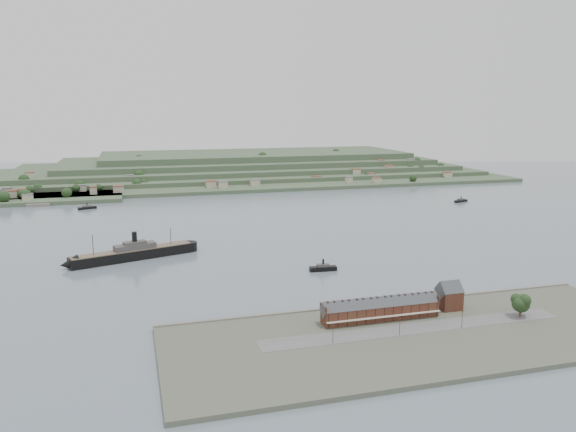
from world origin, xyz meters
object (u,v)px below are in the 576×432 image
object	(u,v)px
gabled_building	(449,296)
tugboat	(323,268)
terrace_row	(380,309)
fig_tree	(522,303)

from	to	relation	value
gabled_building	tugboat	distance (m)	89.19
terrace_row	gabled_building	size ratio (longest dim) A/B	3.95
gabled_building	fig_tree	bearing A→B (deg)	-36.11
tugboat	fig_tree	xyz separation A→B (m)	(60.83, -100.89, 7.10)
tugboat	fig_tree	world-z (taller)	fig_tree
fig_tree	terrace_row	bearing A→B (deg)	166.73
tugboat	fig_tree	size ratio (longest dim) A/B	1.47
terrace_row	fig_tree	bearing A→B (deg)	-13.27
terrace_row	gabled_building	world-z (taller)	gabled_building
gabled_building	tugboat	xyz separation A→B (m)	(-34.78, 81.88, -6.39)
terrace_row	gabled_building	distance (m)	37.74
terrace_row	gabled_building	bearing A→B (deg)	6.12
tugboat	fig_tree	distance (m)	118.02
terrace_row	fig_tree	distance (m)	65.33
terrace_row	fig_tree	world-z (taller)	fig_tree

